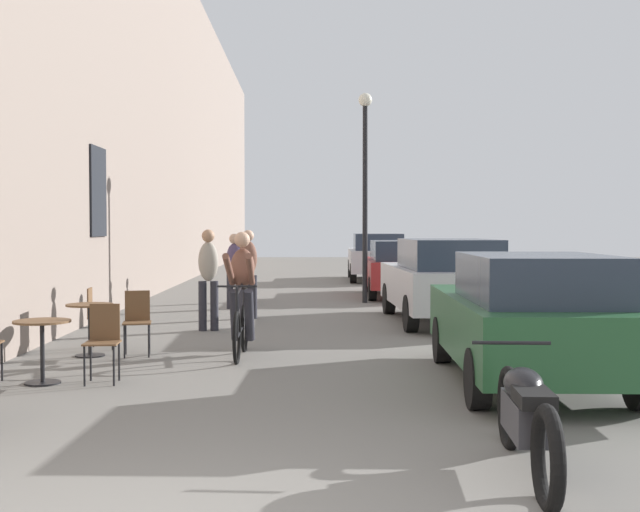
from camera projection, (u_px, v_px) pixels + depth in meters
name	position (u px, v px, depth m)	size (l,w,h in m)	color
building_facade_left	(117.00, 77.00, 18.12)	(0.54, 68.00, 10.24)	gray
cafe_table_mid	(42.00, 338.00, 9.22)	(0.64, 0.64, 0.72)	black
cafe_chair_mid_toward_street	(103.00, 337.00, 9.31)	(0.40, 0.40, 0.89)	black
cafe_table_far	(90.00, 318.00, 11.19)	(0.64, 0.64, 0.72)	black
cafe_chair_far_toward_street	(137.00, 318.00, 11.28)	(0.44, 0.44, 0.89)	black
cafe_chair_far_toward_wall	(97.00, 313.00, 11.88)	(0.41, 0.41, 0.89)	black
cyclist_on_bicycle	(242.00, 297.00, 11.25)	(0.52, 1.76, 1.74)	black
pedestrian_near	(208.00, 274.00, 13.93)	(0.36, 0.27, 1.74)	#26262D
pedestrian_mid	(248.00, 269.00, 15.75)	(0.37, 0.29, 1.72)	#26262D
pedestrian_far	(234.00, 267.00, 17.68)	(0.37, 0.28, 1.63)	#26262D
pedestrian_furthest	(246.00, 263.00, 19.29)	(0.37, 0.29, 1.65)	#26262D
street_lamp	(365.00, 170.00, 19.03)	(0.32, 0.32, 4.90)	black
parked_car_nearest	(529.00, 317.00, 9.14)	(1.89, 4.22, 1.48)	#23512D
parked_car_second	(444.00, 279.00, 15.12)	(1.95, 4.43, 1.56)	#B7B7BC
parked_car_third	(399.00, 267.00, 20.85)	(1.77, 4.06, 1.44)	maroon
parked_car_fourth	(377.00, 256.00, 27.16)	(1.96, 4.45, 1.56)	#B7B7BC
parked_motorcycle	(526.00, 417.00, 5.88)	(0.62, 2.15, 0.92)	black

